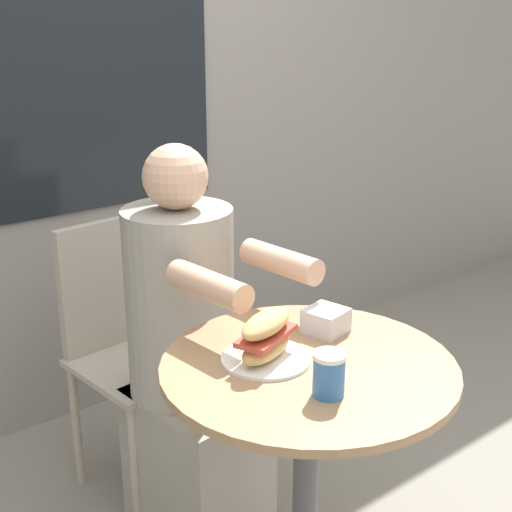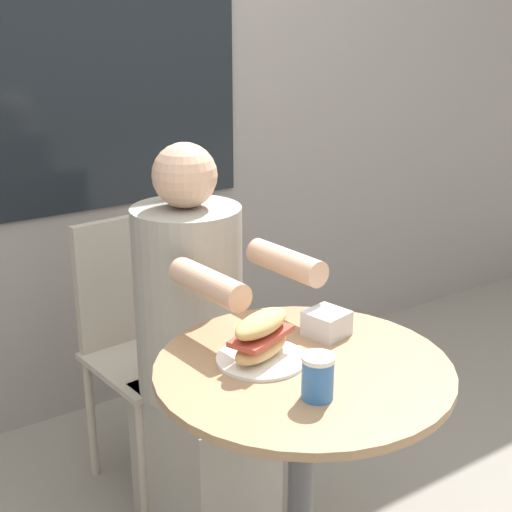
% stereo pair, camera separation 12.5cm
% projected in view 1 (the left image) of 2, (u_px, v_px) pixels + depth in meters
% --- Properties ---
extents(storefront_wall, '(8.00, 0.09, 2.80)m').
position_uv_depth(storefront_wall, '(34.00, 38.00, 2.36)').
color(storefront_wall, gray).
rests_on(storefront_wall, ground_plane).
extents(cafe_table, '(0.66, 0.66, 0.75)m').
position_uv_depth(cafe_table, '(306.00, 444.00, 1.63)').
color(cafe_table, '#997551').
rests_on(cafe_table, ground_plane).
extents(diner_chair, '(0.41, 0.41, 0.87)m').
position_uv_depth(diner_chair, '(127.00, 331.00, 2.26)').
color(diner_chair, '#ADA393').
rests_on(diner_chair, ground_plane).
extents(seated_diner, '(0.34, 0.55, 1.16)m').
position_uv_depth(seated_diner, '(190.00, 373.00, 2.02)').
color(seated_diner, gray).
rests_on(seated_diner, ground_plane).
extents(sandwich_on_plate, '(0.20, 0.20, 0.11)m').
position_uv_depth(sandwich_on_plate, '(266.00, 340.00, 1.56)').
color(sandwich_on_plate, white).
rests_on(sandwich_on_plate, cafe_table).
extents(drink_cup, '(0.07, 0.07, 0.09)m').
position_uv_depth(drink_cup, '(329.00, 374.00, 1.42)').
color(drink_cup, '#336BB7').
rests_on(drink_cup, cafe_table).
extents(napkin_box, '(0.11, 0.11, 0.06)m').
position_uv_depth(napkin_box, '(326.00, 321.00, 1.71)').
color(napkin_box, silver).
rests_on(napkin_box, cafe_table).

